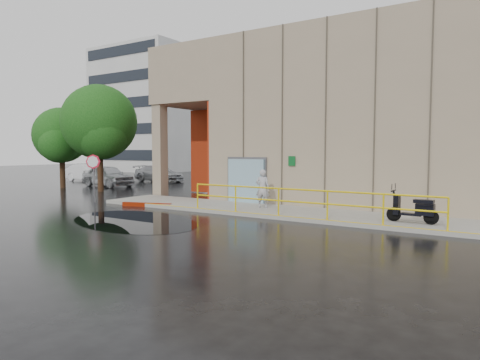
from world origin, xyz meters
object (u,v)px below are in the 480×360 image
(stop_sign, at_px, (93,167))
(tree_near, at_px, (100,125))
(person, at_px, (263,188))
(car_c, at_px, (159,174))
(red_curb, at_px, (147,205))
(scooter, at_px, (413,201))
(tree_far, at_px, (61,137))
(car_a, at_px, (108,176))
(car_b, at_px, (88,173))

(stop_sign, xyz_separation_m, tree_near, (-4.06, 3.82, 2.38))
(person, height_order, car_c, person)
(stop_sign, bearing_deg, car_c, 109.99)
(red_curb, bearing_deg, tree_near, 153.93)
(scooter, relative_size, car_c, 0.37)
(stop_sign, distance_m, tree_near, 6.06)
(scooter, height_order, car_c, scooter)
(person, distance_m, car_c, 18.58)
(tree_near, bearing_deg, tree_far, 178.04)
(person, relative_size, tree_far, 0.30)
(tree_far, bearing_deg, scooter, -7.11)
(stop_sign, bearing_deg, tree_far, 144.22)
(person, height_order, tree_near, tree_near)
(car_a, relative_size, tree_far, 0.82)
(person, bearing_deg, scooter, 161.11)
(car_b, bearing_deg, tree_far, -142.97)
(person, bearing_deg, car_a, -30.41)
(red_curb, xyz_separation_m, tree_near, (-7.48, 3.66, 4.03))
(stop_sign, relative_size, car_b, 0.56)
(car_b, bearing_deg, stop_sign, -127.51)
(car_c, bearing_deg, tree_near, -159.71)
(person, height_order, scooter, person)
(car_b, bearing_deg, car_c, -61.63)
(car_b, height_order, tree_near, tree_near)
(tree_near, bearing_deg, car_a, 133.79)
(tree_near, xyz_separation_m, tree_far, (-4.09, 0.14, -0.69))
(car_a, bearing_deg, car_c, 8.90)
(car_a, bearing_deg, stop_sign, -127.23)
(scooter, distance_m, car_c, 24.18)
(scooter, bearing_deg, car_b, 166.16)
(tree_near, relative_size, tree_far, 1.21)
(scooter, distance_m, car_b, 27.97)
(person, relative_size, car_b, 0.38)
(person, distance_m, red_curb, 5.45)
(scooter, distance_m, tree_near, 19.18)
(scooter, distance_m, red_curb, 11.30)
(person, bearing_deg, tree_near, -22.02)
(scooter, relative_size, car_b, 0.40)
(red_curb, distance_m, tree_near, 9.25)
(stop_sign, bearing_deg, scooter, -5.53)
(person, distance_m, car_b, 21.98)
(car_c, relative_size, tree_near, 0.69)
(scooter, xyz_separation_m, car_a, (-21.40, 5.52, -0.13))
(scooter, distance_m, car_a, 22.10)
(car_b, xyz_separation_m, tree_near, (8.08, -5.35, 3.42))
(scooter, relative_size, stop_sign, 0.71)
(car_a, bearing_deg, car_b, 72.01)
(car_a, height_order, car_b, car_a)
(red_curb, xyz_separation_m, tree_far, (-11.56, 3.80, 3.34))
(red_curb, bearing_deg, tree_far, 161.82)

